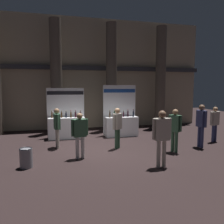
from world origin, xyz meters
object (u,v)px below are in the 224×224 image
Objects in this scene: exhibitor_booth_1 at (121,124)px; visitor_5 at (162,133)px; trash_bin at (26,158)px; visitor_7 at (201,122)px; exhibitor_booth_0 at (67,126)px; visitor_1 at (80,131)px; visitor_6 at (117,125)px; visitor_0 at (175,127)px; visitor_3 at (215,121)px; visitor_8 at (57,124)px.

exhibitor_booth_1 is 1.46× the size of visitor_5.
visitor_7 reaches higher than trash_bin.
exhibitor_booth_0 is 3.27m from visitor_1.
visitor_5 is (4.01, -0.96, 0.76)m from trash_bin.
visitor_1 is 0.97× the size of visitor_6.
visitor_7 is (1.38, 0.35, 0.07)m from visitor_0.
visitor_6 is (-0.74, 2.36, -0.10)m from visitor_5.
visitor_1 is (1.69, 0.50, 0.64)m from trash_bin.
exhibitor_booth_1 is at bearing -2.83° from exhibitor_booth_0.
visitor_5 is at bearing -169.57° from visitor_3.
visitor_8 is at bearing -154.02° from exhibitor_booth_1.
visitor_7 is at bearing -30.15° from exhibitor_booth_0.
visitor_0 reaches higher than trash_bin.
visitor_1 is at bearing -84.79° from exhibitor_booth_0.
visitor_5 and visitor_7 have the same top height.
exhibitor_booth_0 is 3.03m from visitor_6.
visitor_7 reaches higher than visitor_0.
visitor_6 reaches higher than trash_bin.
visitor_1 is (0.30, -3.24, 0.33)m from exhibitor_booth_0.
visitor_7 is 5.82m from visitor_8.
visitor_1 is at bearing -90.75° from visitor_7.
visitor_7 is at bearing -172.20° from visitor_3.
visitor_8 is at bearing -106.79° from visitor_7.
visitor_8 is (-4.28, 1.71, -0.01)m from visitor_0.
visitor_8 is at bearing -146.54° from visitor_0.
visitor_1 is 1.74m from visitor_8.
visitor_3 is 4.43m from visitor_5.
visitor_3 is at bearing -149.16° from visitor_5.
visitor_5 is at bearing -113.46° from visitor_6.
exhibitor_booth_1 is at bearing 41.42° from trash_bin.
visitor_0 is at bearing 4.00° from trash_bin.
exhibitor_booth_0 is 6.82m from visitor_3.
trash_bin is 0.37× the size of visitor_6.
visitor_6 is at bearing 23.05° from trash_bin.
visitor_5 is (-3.77, -2.33, 0.13)m from visitor_3.
visitor_0 is 1.03× the size of visitor_1.
visitor_1 is at bearing 16.43° from trash_bin.
visitor_5 is 1.00× the size of visitor_7.
visitor_6 is at bearing 21.88° from visitor_1.
visitor_7 reaches higher than visitor_8.
exhibitor_booth_0 is 1.47× the size of visitor_0.
visitor_5 reaches higher than visitor_3.
visitor_0 is 0.93× the size of visitor_5.
visitor_5 is (-1.21, -1.33, 0.09)m from visitor_0.
visitor_5 reaches higher than trash_bin.
exhibitor_booth_0 reaches higher than visitor_6.
visitor_1 is 4.92m from visitor_7.
visitor_6 is at bearing 67.20° from visitor_8.
exhibitor_booth_1 is at bearing 164.62° from visitor_0.
exhibitor_booth_0 is 0.94× the size of exhibitor_booth_1.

